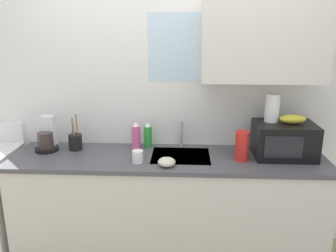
# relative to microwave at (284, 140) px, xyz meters

# --- Properties ---
(kitchen_wall_assembly) EXTENTS (3.25, 0.42, 2.50)m
(kitchen_wall_assembly) POSITION_rel_microwave_xyz_m (-0.77, 0.26, 0.32)
(kitchen_wall_assembly) COLOR white
(kitchen_wall_assembly) RESTS_ON ground
(counter_unit) EXTENTS (2.48, 0.63, 0.90)m
(counter_unit) POSITION_rel_microwave_xyz_m (-0.90, -0.05, -0.58)
(counter_unit) COLOR silver
(counter_unit) RESTS_ON ground
(sink_faucet) EXTENTS (0.03, 0.03, 0.23)m
(sink_faucet) POSITION_rel_microwave_xyz_m (-0.81, 0.19, -0.02)
(sink_faucet) COLOR #B2B5BA
(sink_faucet) RESTS_ON counter_unit
(microwave) EXTENTS (0.46, 0.35, 0.27)m
(microwave) POSITION_rel_microwave_xyz_m (0.00, 0.00, 0.00)
(microwave) COLOR black
(microwave) RESTS_ON counter_unit
(banana_bunch) EXTENTS (0.20, 0.11, 0.07)m
(banana_bunch) POSITION_rel_microwave_xyz_m (0.05, 0.00, 0.17)
(banana_bunch) COLOR gold
(banana_bunch) RESTS_ON microwave
(paper_towel_roll) EXTENTS (0.11, 0.11, 0.22)m
(paper_towel_roll) POSITION_rel_microwave_xyz_m (-0.10, 0.05, 0.24)
(paper_towel_roll) COLOR white
(paper_towel_roll) RESTS_ON microwave
(coffee_maker) EXTENTS (0.19, 0.21, 0.28)m
(coffee_maker) POSITION_rel_microwave_xyz_m (-1.91, 0.06, -0.03)
(coffee_maker) COLOR black
(coffee_maker) RESTS_ON counter_unit
(dish_soap_bottle_green) EXTENTS (0.07, 0.07, 0.22)m
(dish_soap_bottle_green) POSITION_rel_microwave_xyz_m (-1.09, 0.16, -0.03)
(dish_soap_bottle_green) COLOR green
(dish_soap_bottle_green) RESTS_ON counter_unit
(dish_soap_bottle_pink) EXTENTS (0.07, 0.07, 0.24)m
(dish_soap_bottle_pink) POSITION_rel_microwave_xyz_m (-1.18, 0.11, -0.02)
(dish_soap_bottle_pink) COLOR #E55999
(dish_soap_bottle_pink) RESTS_ON counter_unit
(cereal_canister) EXTENTS (0.10, 0.10, 0.23)m
(cereal_canister) POSITION_rel_microwave_xyz_m (-0.34, -0.10, -0.02)
(cereal_canister) COLOR red
(cereal_canister) RESTS_ON counter_unit
(mug_white) EXTENTS (0.08, 0.08, 0.09)m
(mug_white) POSITION_rel_microwave_xyz_m (-1.13, -0.19, -0.09)
(mug_white) COLOR white
(mug_white) RESTS_ON counter_unit
(utensil_crock) EXTENTS (0.11, 0.11, 0.30)m
(utensil_crock) POSITION_rel_microwave_xyz_m (-1.68, 0.07, -0.06)
(utensil_crock) COLOR black
(utensil_crock) RESTS_ON counter_unit
(small_bowl) EXTENTS (0.13, 0.13, 0.06)m
(small_bowl) POSITION_rel_microwave_xyz_m (-0.91, -0.25, -0.10)
(small_bowl) COLOR beige
(small_bowl) RESTS_ON counter_unit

